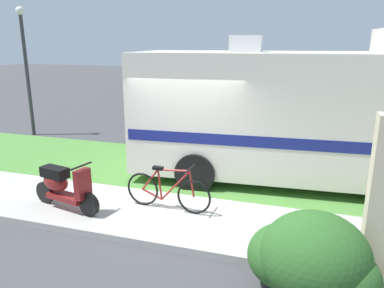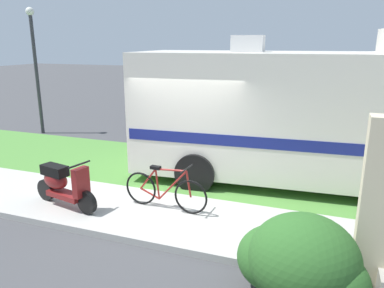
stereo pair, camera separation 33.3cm
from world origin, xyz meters
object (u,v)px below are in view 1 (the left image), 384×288
object	(u,v)px
scooter	(63,186)
bicycle	(168,191)
pickup_truck_near	(350,112)
pickup_truck_far	(223,95)
motorhome_rv	(295,112)
bottle_green	(346,241)
street_lamp_post	(26,60)

from	to	relation	value
scooter	bicycle	distance (m)	2.01
pickup_truck_near	pickup_truck_far	size ratio (longest dim) A/B	1.15
motorhome_rv	bottle_green	bearing A→B (deg)	-71.56
bicycle	pickup_truck_far	size ratio (longest dim) A/B	0.34
motorhome_rv	scooter	distance (m)	5.27
bicycle	scooter	bearing A→B (deg)	-163.91
scooter	bottle_green	distance (m)	5.11
motorhome_rv	pickup_truck_far	world-z (taller)	motorhome_rv
scooter	pickup_truck_near	xyz separation A→B (m)	(5.70, 7.66, 0.41)
motorhome_rv	pickup_truck_far	xyz separation A→B (m)	(-3.41, 7.39, -0.71)
street_lamp_post	motorhome_rv	bearing A→B (deg)	-12.20
pickup_truck_far	street_lamp_post	xyz separation A→B (m)	(-5.70, -5.42, 1.67)
motorhome_rv	street_lamp_post	world-z (taller)	street_lamp_post
motorhome_rv	bicycle	bearing A→B (deg)	-129.59
scooter	motorhome_rv	bearing A→B (deg)	37.73
pickup_truck_near	street_lamp_post	xyz separation A→B (m)	(-10.73, -2.54, 1.66)
scooter	pickup_truck_far	xyz separation A→B (m)	(0.67, 10.54, 0.39)
motorhome_rv	scooter	xyz separation A→B (m)	(-4.08, -3.16, -1.10)
pickup_truck_far	bottle_green	size ratio (longest dim) A/B	18.57
motorhome_rv	bottle_green	size ratio (longest dim) A/B	26.56
street_lamp_post	bicycle	bearing A→B (deg)	-33.26
street_lamp_post	pickup_truck_near	bearing A→B (deg)	13.29
pickup_truck_near	street_lamp_post	distance (m)	11.15
scooter	pickup_truck_near	size ratio (longest dim) A/B	0.27
street_lamp_post	bottle_green	bearing A→B (deg)	-26.43
pickup_truck_near	pickup_truck_far	world-z (taller)	pickup_truck_near
scooter	bottle_green	xyz separation A→B (m)	(5.10, 0.09, -0.34)
scooter	street_lamp_post	bearing A→B (deg)	134.49
motorhome_rv	bicycle	xyz separation A→B (m)	(-2.15, -2.60, -1.18)
motorhome_rv	street_lamp_post	distance (m)	9.38
scooter	bottle_green	world-z (taller)	scooter
bottle_green	street_lamp_post	distance (m)	11.57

